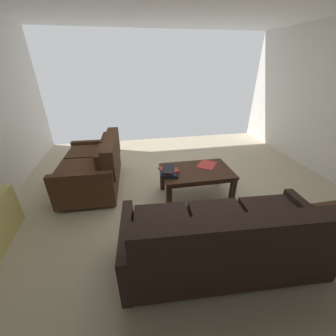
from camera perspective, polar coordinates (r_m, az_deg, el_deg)
The scene contains 7 objects.
ground_plane at distance 3.33m, azimuth 4.34°, elevation -8.04°, with size 5.56×5.73×0.01m, color beige.
sofa_main at distance 2.20m, azimuth 15.32°, elevation -18.76°, with size 2.03×0.97×0.87m.
loveseat_near at distance 3.63m, azimuth -19.64°, elevation 0.27°, with size 0.93×1.44×0.85m.
coffee_table at distance 3.17m, azimuth 7.84°, elevation -1.65°, with size 1.05×0.67×0.47m.
book_stack at distance 2.97m, azimuth 0.25°, elevation -0.89°, with size 0.29×0.33×0.10m.
tv_remote at distance 3.20m, azimuth 0.07°, elevation 0.57°, with size 0.16×0.05×0.02m.
loose_magazine at distance 3.31m, azimuth 10.71°, elevation 0.91°, with size 0.25×0.32×0.01m, color #C63833.
Camera 1 is at (0.75, 2.61, 1.92)m, focal length 22.01 mm.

